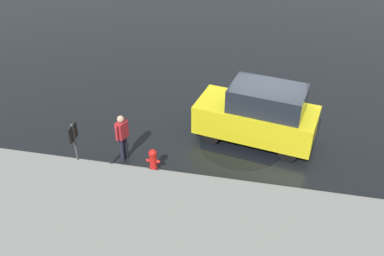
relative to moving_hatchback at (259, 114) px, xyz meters
The scene contains 8 objects.
ground_plane 1.11m from the moving_hatchback, 119.54° to the right, with size 60.00×60.00×0.00m, color black.
kerb_strip 3.97m from the moving_hatchback, 93.13° to the left, with size 24.00×3.20×0.04m, color slate.
moving_hatchback is the anchor object (origin of this frame).
fire_hydrant 3.79m from the moving_hatchback, 37.62° to the left, with size 0.42×0.31×0.80m.
pedestrian 4.45m from the moving_hatchback, 25.22° to the left, with size 0.35×0.54×1.62m.
metal_railing 5.40m from the moving_hatchback, 96.85° to the left, with size 8.84×0.04×1.05m.
sign_post 5.94m from the moving_hatchback, 38.56° to the left, with size 0.07×0.44×2.40m.
puddle_patch 1.16m from the moving_hatchback, 35.95° to the left, with size 2.84×2.84×0.01m, color black.
Camera 1 is at (-0.04, 12.37, 8.47)m, focal length 40.00 mm.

